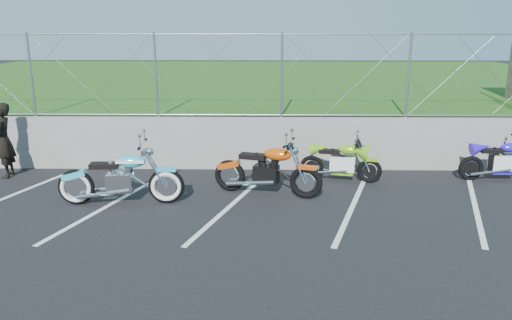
{
  "coord_description": "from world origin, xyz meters",
  "views": [
    {
      "loc": [
        0.59,
        -8.46,
        3.41
      ],
      "look_at": [
        0.43,
        1.3,
        0.8
      ],
      "focal_mm": 35.0,
      "sensor_mm": 36.0,
      "label": 1
    }
  ],
  "objects_px": {
    "naked_orange": "(269,172)",
    "person_standing": "(4,140)",
    "sportbike_blue": "(502,162)",
    "cruiser_turquoise": "(123,180)",
    "sportbike_green": "(342,163)"
  },
  "relations": [
    {
      "from": "cruiser_turquoise",
      "to": "sportbike_blue",
      "type": "relative_size",
      "value": 1.28
    },
    {
      "from": "cruiser_turquoise",
      "to": "naked_orange",
      "type": "height_order",
      "value": "cruiser_turquoise"
    },
    {
      "from": "person_standing",
      "to": "sportbike_blue",
      "type": "bearing_deg",
      "value": 77.91
    },
    {
      "from": "naked_orange",
      "to": "person_standing",
      "type": "distance_m",
      "value": 6.25
    },
    {
      "from": "person_standing",
      "to": "sportbike_green",
      "type": "bearing_deg",
      "value": 76.93
    },
    {
      "from": "sportbike_blue",
      "to": "person_standing",
      "type": "relative_size",
      "value": 1.11
    },
    {
      "from": "naked_orange",
      "to": "sportbike_green",
      "type": "height_order",
      "value": "naked_orange"
    },
    {
      "from": "naked_orange",
      "to": "sportbike_green",
      "type": "bearing_deg",
      "value": 47.6
    },
    {
      "from": "cruiser_turquoise",
      "to": "sportbike_blue",
      "type": "xyz_separation_m",
      "value": [
        8.23,
        1.72,
        -0.06
      ]
    },
    {
      "from": "sportbike_green",
      "to": "person_standing",
      "type": "height_order",
      "value": "person_standing"
    },
    {
      "from": "naked_orange",
      "to": "sportbike_blue",
      "type": "bearing_deg",
      "value": 28.18
    },
    {
      "from": "sportbike_green",
      "to": "person_standing",
      "type": "distance_m",
      "value": 7.81
    },
    {
      "from": "naked_orange",
      "to": "sportbike_blue",
      "type": "relative_size",
      "value": 1.18
    },
    {
      "from": "cruiser_turquoise",
      "to": "person_standing",
      "type": "distance_m",
      "value": 3.73
    },
    {
      "from": "naked_orange",
      "to": "person_standing",
      "type": "xyz_separation_m",
      "value": [
        -6.12,
        1.21,
        0.37
      ]
    }
  ]
}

